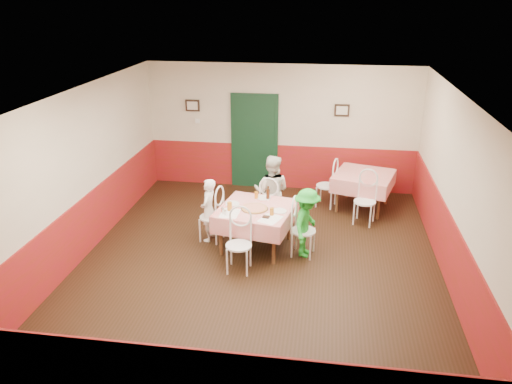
# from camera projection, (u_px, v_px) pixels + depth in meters

# --- Properties ---
(floor) EXTENTS (7.00, 7.00, 0.00)m
(floor) POSITION_uv_depth(u_px,v_px,m) (259.00, 261.00, 8.39)
(floor) COLOR black
(floor) RESTS_ON ground
(ceiling) EXTENTS (7.00, 7.00, 0.00)m
(ceiling) POSITION_uv_depth(u_px,v_px,m) (260.00, 95.00, 7.35)
(ceiling) COLOR white
(ceiling) RESTS_ON back_wall
(back_wall) EXTENTS (6.00, 0.10, 2.80)m
(back_wall) POSITION_uv_depth(u_px,v_px,m) (281.00, 128.00, 11.08)
(back_wall) COLOR beige
(back_wall) RESTS_ON ground
(front_wall) EXTENTS (6.00, 0.10, 2.80)m
(front_wall) POSITION_uv_depth(u_px,v_px,m) (207.00, 317.00, 4.66)
(front_wall) COLOR beige
(front_wall) RESTS_ON ground
(left_wall) EXTENTS (0.10, 7.00, 2.80)m
(left_wall) POSITION_uv_depth(u_px,v_px,m) (81.00, 174.00, 8.28)
(left_wall) COLOR beige
(left_wall) RESTS_ON ground
(right_wall) EXTENTS (0.10, 7.00, 2.80)m
(right_wall) POSITION_uv_depth(u_px,v_px,m) (458.00, 194.00, 7.46)
(right_wall) COLOR beige
(right_wall) RESTS_ON ground
(wainscot_back) EXTENTS (6.00, 0.03, 1.00)m
(wainscot_back) POSITION_uv_depth(u_px,v_px,m) (281.00, 166.00, 11.40)
(wainscot_back) COLOR maroon
(wainscot_back) RESTS_ON ground
(wainscot_left) EXTENTS (0.03, 7.00, 1.00)m
(wainscot_left) POSITION_uv_depth(u_px,v_px,m) (88.00, 223.00, 8.61)
(wainscot_left) COLOR maroon
(wainscot_left) RESTS_ON ground
(wainscot_right) EXTENTS (0.03, 7.00, 1.00)m
(wainscot_right) POSITION_uv_depth(u_px,v_px,m) (448.00, 247.00, 7.80)
(wainscot_right) COLOR maroon
(wainscot_right) RESTS_ON ground
(door) EXTENTS (0.96, 0.06, 2.10)m
(door) POSITION_uv_depth(u_px,v_px,m) (254.00, 143.00, 11.25)
(door) COLOR black
(door) RESTS_ON ground
(picture_left) EXTENTS (0.32, 0.03, 0.26)m
(picture_left) POSITION_uv_depth(u_px,v_px,m) (193.00, 105.00, 11.14)
(picture_left) COLOR black
(picture_left) RESTS_ON back_wall
(picture_right) EXTENTS (0.32, 0.03, 0.26)m
(picture_right) POSITION_uv_depth(u_px,v_px,m) (342.00, 110.00, 10.69)
(picture_right) COLOR black
(picture_right) RESTS_ON back_wall
(thermostat) EXTENTS (0.10, 0.03, 0.10)m
(thermostat) POSITION_uv_depth(u_px,v_px,m) (198.00, 121.00, 11.25)
(thermostat) COLOR white
(thermostat) RESTS_ON back_wall
(main_table) EXTENTS (1.42, 1.42, 0.77)m
(main_table) POSITION_uv_depth(u_px,v_px,m) (256.00, 228.00, 8.73)
(main_table) COLOR red
(main_table) RESTS_ON ground
(second_table) EXTENTS (1.38, 1.38, 0.77)m
(second_table) POSITION_uv_depth(u_px,v_px,m) (363.00, 191.00, 10.33)
(second_table) COLOR red
(second_table) RESTS_ON ground
(chair_left) EXTENTS (0.50, 0.50, 0.90)m
(chair_left) POSITION_uv_depth(u_px,v_px,m) (211.00, 217.00, 8.96)
(chair_left) COLOR white
(chair_left) RESTS_ON ground
(chair_right) EXTENTS (0.48, 0.48, 0.90)m
(chair_right) POSITION_uv_depth(u_px,v_px,m) (303.00, 231.00, 8.45)
(chair_right) COLOR white
(chair_right) RESTS_ON ground
(chair_far) EXTENTS (0.46, 0.46, 0.90)m
(chair_far) POSITION_uv_depth(u_px,v_px,m) (271.00, 205.00, 9.45)
(chair_far) COLOR white
(chair_far) RESTS_ON ground
(chair_near) EXTENTS (0.43, 0.43, 0.90)m
(chair_near) POSITION_uv_depth(u_px,v_px,m) (239.00, 246.00, 7.96)
(chair_near) COLOR white
(chair_near) RESTS_ON ground
(chair_second_a) EXTENTS (0.52, 0.52, 0.90)m
(chair_second_a) POSITION_uv_depth(u_px,v_px,m) (326.00, 186.00, 10.40)
(chair_second_a) COLOR white
(chair_second_a) RESTS_ON ground
(chair_second_b) EXTENTS (0.52, 0.52, 0.90)m
(chair_second_b) POSITION_uv_depth(u_px,v_px,m) (365.00, 202.00, 9.61)
(chair_second_b) COLOR white
(chair_second_b) RESTS_ON ground
(pizza) EXTENTS (0.51, 0.51, 0.03)m
(pizza) POSITION_uv_depth(u_px,v_px,m) (255.00, 208.00, 8.53)
(pizza) COLOR #B74723
(pizza) RESTS_ON main_table
(plate_left) EXTENTS (0.29, 0.29, 0.01)m
(plate_left) POSITION_uv_depth(u_px,v_px,m) (232.00, 204.00, 8.73)
(plate_left) COLOR white
(plate_left) RESTS_ON main_table
(plate_right) EXTENTS (0.29, 0.29, 0.01)m
(plate_right) POSITION_uv_depth(u_px,v_px,m) (279.00, 211.00, 8.44)
(plate_right) COLOR white
(plate_right) RESTS_ON main_table
(plate_far) EXTENTS (0.29, 0.29, 0.01)m
(plate_far) POSITION_uv_depth(u_px,v_px,m) (264.00, 198.00, 8.98)
(plate_far) COLOR white
(plate_far) RESTS_ON main_table
(glass_a) EXTENTS (0.09, 0.09, 0.15)m
(glass_a) POSITION_uv_depth(u_px,v_px,m) (230.00, 206.00, 8.45)
(glass_a) COLOR #BF7219
(glass_a) RESTS_ON main_table
(glass_b) EXTENTS (0.08, 0.08, 0.13)m
(glass_b) POSITION_uv_depth(u_px,v_px,m) (272.00, 212.00, 8.28)
(glass_b) COLOR #BF7219
(glass_b) RESTS_ON main_table
(glass_c) EXTENTS (0.08, 0.08, 0.13)m
(glass_c) POSITION_uv_depth(u_px,v_px,m) (256.00, 195.00, 8.95)
(glass_c) COLOR #BF7219
(glass_c) RESTS_ON main_table
(beer_bottle) EXTENTS (0.07, 0.07, 0.23)m
(beer_bottle) POSITION_uv_depth(u_px,v_px,m) (268.00, 193.00, 8.89)
(beer_bottle) COLOR #381C0A
(beer_bottle) RESTS_ON main_table
(shaker_a) EXTENTS (0.04, 0.04, 0.09)m
(shaker_a) POSITION_uv_depth(u_px,v_px,m) (223.00, 211.00, 8.34)
(shaker_a) COLOR silver
(shaker_a) RESTS_ON main_table
(shaker_b) EXTENTS (0.04, 0.04, 0.09)m
(shaker_b) POSITION_uv_depth(u_px,v_px,m) (225.00, 213.00, 8.28)
(shaker_b) COLOR silver
(shaker_b) RESTS_ON main_table
(shaker_c) EXTENTS (0.04, 0.04, 0.09)m
(shaker_c) POSITION_uv_depth(u_px,v_px,m) (222.00, 210.00, 8.39)
(shaker_c) COLOR #B23319
(shaker_c) RESTS_ON main_table
(menu_left) EXTENTS (0.32, 0.41, 0.00)m
(menu_left) POSITION_uv_depth(u_px,v_px,m) (230.00, 213.00, 8.36)
(menu_left) COLOR white
(menu_left) RESTS_ON main_table
(menu_right) EXTENTS (0.43, 0.48, 0.00)m
(menu_right) POSITION_uv_depth(u_px,v_px,m) (270.00, 219.00, 8.16)
(menu_right) COLOR white
(menu_right) RESTS_ON main_table
(wallet) EXTENTS (0.12, 0.11, 0.02)m
(wallet) POSITION_uv_depth(u_px,v_px,m) (266.00, 217.00, 8.21)
(wallet) COLOR black
(wallet) RESTS_ON main_table
(diner_left) EXTENTS (0.32, 0.45, 1.17)m
(diner_left) POSITION_uv_depth(u_px,v_px,m) (209.00, 210.00, 8.93)
(diner_left) COLOR gray
(diner_left) RESTS_ON ground
(diner_far) EXTENTS (0.74, 0.60, 1.43)m
(diner_far) POSITION_uv_depth(u_px,v_px,m) (272.00, 192.00, 9.40)
(diner_far) COLOR gray
(diner_far) RESTS_ON ground
(diner_right) EXTENTS (0.61, 0.86, 1.21)m
(diner_right) POSITION_uv_depth(u_px,v_px,m) (307.00, 223.00, 8.38)
(diner_right) COLOR gray
(diner_right) RESTS_ON ground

